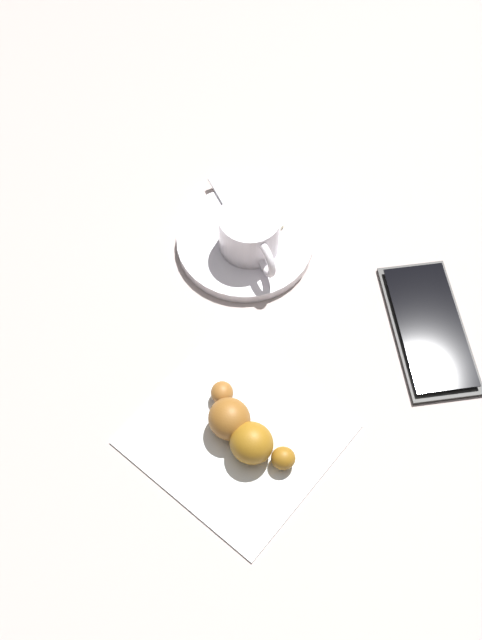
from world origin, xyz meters
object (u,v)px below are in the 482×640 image
object	(u,v)px
croissant	(242,430)
cell_phone	(429,328)
saucer	(245,242)
espresso_cup	(250,232)
teaspoon	(245,235)
sugar_packet	(259,217)
napkin	(237,434)

from	to	relation	value
croissant	cell_phone	bearing A→B (deg)	144.39
saucer	espresso_cup	bearing A→B (deg)	53.98
teaspoon	sugar_packet	world-z (taller)	teaspoon
napkin	croissant	bearing A→B (deg)	80.59
napkin	croissant	size ratio (longest dim) A/B	1.64
sugar_packet	croissant	distance (m)	0.25
saucer	sugar_packet	distance (m)	0.03
napkin	cell_phone	xyz separation A→B (m)	(-0.18, 0.13, 0.00)
teaspoon	espresso_cup	bearing A→B (deg)	46.48
espresso_cup	napkin	distance (m)	0.21
saucer	espresso_cup	size ratio (longest dim) A/B	1.88
saucer	sugar_packet	xyz separation A→B (m)	(-0.03, 0.00, 0.01)
sugar_packet	napkin	size ratio (longest dim) A/B	0.33
saucer	napkin	xyz separation A→B (m)	(0.20, 0.08, -0.00)
cell_phone	napkin	bearing A→B (deg)	-36.98
saucer	teaspoon	distance (m)	0.01
teaspoon	cell_phone	bearing A→B (deg)	82.61
sugar_packet	croissant	size ratio (longest dim) A/B	0.54
teaspoon	croissant	world-z (taller)	croissant
saucer	napkin	bearing A→B (deg)	20.68
cell_phone	teaspoon	bearing A→B (deg)	-97.39
saucer	cell_phone	distance (m)	0.21
saucer	cell_phone	world-z (taller)	saucer
saucer	napkin	world-z (taller)	saucer
napkin	cell_phone	distance (m)	0.22
napkin	saucer	bearing A→B (deg)	-159.32
saucer	sugar_packet	bearing A→B (deg)	173.10
espresso_cup	napkin	xyz separation A→B (m)	(0.20, 0.07, -0.03)
saucer	croissant	distance (m)	0.22
saucer	teaspoon	world-z (taller)	teaspoon
teaspoon	cell_phone	world-z (taller)	teaspoon
sugar_packet	napkin	bearing A→B (deg)	127.12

